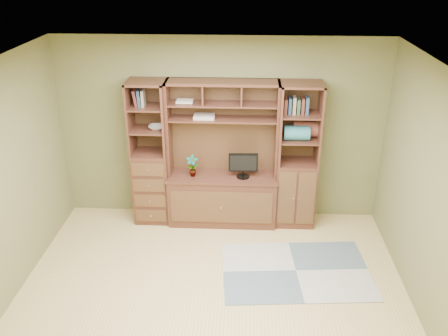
# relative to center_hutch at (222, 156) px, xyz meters

# --- Properties ---
(room) EXTENTS (4.60, 4.10, 2.64)m
(room) POSITION_rel_center_hutch_xyz_m (-0.03, -1.73, 0.28)
(room) COLOR #D7B671
(room) RESTS_ON ground
(center_hutch) EXTENTS (1.54, 0.53, 2.05)m
(center_hutch) POSITION_rel_center_hutch_xyz_m (0.00, 0.00, 0.00)
(center_hutch) COLOR #4D271B
(center_hutch) RESTS_ON ground
(left_tower) EXTENTS (0.50, 0.45, 2.05)m
(left_tower) POSITION_rel_center_hutch_xyz_m (-1.00, 0.04, 0.00)
(left_tower) COLOR #4D271B
(left_tower) RESTS_ON ground
(right_tower) EXTENTS (0.55, 0.45, 2.05)m
(right_tower) POSITION_rel_center_hutch_xyz_m (1.02, 0.04, 0.00)
(right_tower) COLOR #4D271B
(right_tower) RESTS_ON ground
(rug) EXTENTS (1.88, 1.34, 0.01)m
(rug) POSITION_rel_center_hutch_xyz_m (0.97, -1.14, -1.02)
(rug) COLOR gray
(rug) RESTS_ON ground
(monitor) EXTENTS (0.41, 0.20, 0.49)m
(monitor) POSITION_rel_center_hutch_xyz_m (0.29, -0.03, -0.05)
(monitor) COLOR black
(monitor) RESTS_ON center_hutch
(orchid) EXTENTS (0.16, 0.11, 0.31)m
(orchid) POSITION_rel_center_hutch_xyz_m (-0.41, -0.03, -0.14)
(orchid) COLOR #A34037
(orchid) RESTS_ON center_hutch
(magazines) EXTENTS (0.28, 0.20, 0.04)m
(magazines) POSITION_rel_center_hutch_xyz_m (-0.25, 0.09, 0.54)
(magazines) COLOR beige
(magazines) RESTS_ON center_hutch
(bowl) EXTENTS (0.21, 0.21, 0.05)m
(bowl) POSITION_rel_center_hutch_xyz_m (-0.89, 0.04, 0.39)
(bowl) COLOR beige
(bowl) RESTS_ON left_tower
(blanket_teal) EXTENTS (0.34, 0.19, 0.19)m
(blanket_teal) POSITION_rel_center_hutch_xyz_m (0.99, -0.01, 0.36)
(blanket_teal) COLOR #2F737C
(blanket_teal) RESTS_ON right_tower
(blanket_red) EXTENTS (0.39, 0.22, 0.22)m
(blanket_red) POSITION_rel_center_hutch_xyz_m (1.15, 0.12, 0.37)
(blanket_red) COLOR brown
(blanket_red) RESTS_ON right_tower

